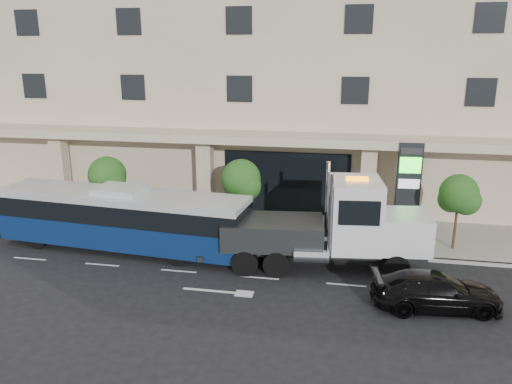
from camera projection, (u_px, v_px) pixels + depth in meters
ground at (265, 265)px, 24.83m from camera, size 120.00×120.00×0.00m
sidewalk at (279, 229)px, 29.54m from camera, size 120.00×6.00×0.15m
curb at (272, 248)px, 26.70m from camera, size 120.00×0.30×0.15m
convention_center at (301, 55)px, 36.67m from camera, size 60.00×17.60×20.00m
tree_left at (108, 178)px, 29.14m from camera, size 2.27×2.20×4.22m
tree_mid at (241, 182)px, 27.68m from camera, size 2.28×2.20×4.38m
tree_right at (459, 196)px, 25.70m from camera, size 2.10×2.00×4.04m
city_bus at (122, 218)px, 26.37m from camera, size 13.86×4.11×3.46m
tow_truck at (334, 228)px, 23.95m from camera, size 11.14×3.70×5.05m
black_sedan at (436, 291)px, 20.48m from camera, size 5.47×2.78×1.52m
signage_pylon at (408, 188)px, 27.99m from camera, size 1.34×0.56×5.29m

